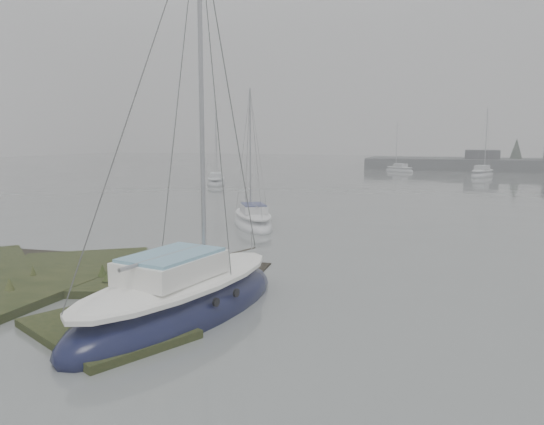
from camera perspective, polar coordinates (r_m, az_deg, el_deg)
The scene contains 6 objects.
ground at distance 40.47m, azimuth 8.76°, elevation 2.19°, with size 160.00×160.00×0.00m, color slate.
sailboat_main at distance 12.71m, azimuth -9.73°, elevation -9.55°, with size 3.50×7.34×9.94m.
sailboat_white at distance 24.78m, azimuth -2.06°, elevation -0.98°, with size 3.91×4.99×6.88m.
sailboat_far_a at distance 46.56m, azimuth -6.02°, elevation 3.28°, with size 3.22×5.01×6.73m.
sailboat_far_b at distance 59.57m, azimuth 21.68°, elevation 3.84°, with size 3.28×5.73×7.69m.
sailboat_far_c at distance 64.93m, azimuth 13.53°, elevation 4.46°, with size 4.32×4.07×6.31m.
Camera 1 is at (7.48, -9.55, 4.15)m, focal length 35.00 mm.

